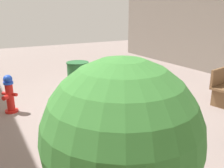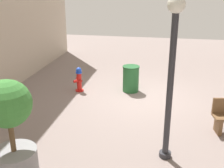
{
  "view_description": "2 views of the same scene",
  "coord_description": "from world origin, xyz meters",
  "px_view_note": "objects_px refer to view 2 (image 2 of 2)",
  "views": [
    {
      "loc": [
        2.99,
        5.77,
        2.35
      ],
      "look_at": [
        0.58,
        1.56,
        0.91
      ],
      "focal_mm": 39.38,
      "sensor_mm": 36.0,
      "label": 1
    },
    {
      "loc": [
        -0.72,
        9.21,
        3.88
      ],
      "look_at": [
        0.86,
        1.06,
        0.85
      ],
      "focal_mm": 44.89,
      "sensor_mm": 36.0,
      "label": 2
    }
  ],
  "objects_px": {
    "street_lamp": "(172,64)",
    "planter_tree": "(10,124)",
    "fire_hydrant": "(79,79)",
    "trash_bin": "(131,79)"
  },
  "relations": [
    {
      "from": "fire_hydrant",
      "to": "planter_tree",
      "type": "height_order",
      "value": "planter_tree"
    },
    {
      "from": "fire_hydrant",
      "to": "planter_tree",
      "type": "distance_m",
      "value": 4.93
    },
    {
      "from": "planter_tree",
      "to": "trash_bin",
      "type": "xyz_separation_m",
      "value": [
        -1.81,
        -5.25,
        -0.67
      ]
    },
    {
      "from": "fire_hydrant",
      "to": "planter_tree",
      "type": "relative_size",
      "value": 0.44
    },
    {
      "from": "planter_tree",
      "to": "trash_bin",
      "type": "bearing_deg",
      "value": -109.04
    },
    {
      "from": "street_lamp",
      "to": "fire_hydrant",
      "type": "bearing_deg",
      "value": -48.62
    },
    {
      "from": "street_lamp",
      "to": "trash_bin",
      "type": "distance_m",
      "value": 4.63
    },
    {
      "from": "street_lamp",
      "to": "trash_bin",
      "type": "xyz_separation_m",
      "value": [
        1.34,
        -4.05,
        -1.79
      ]
    },
    {
      "from": "planter_tree",
      "to": "fire_hydrant",
      "type": "bearing_deg",
      "value": -88.93
    },
    {
      "from": "street_lamp",
      "to": "planter_tree",
      "type": "bearing_deg",
      "value": 20.75
    }
  ]
}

